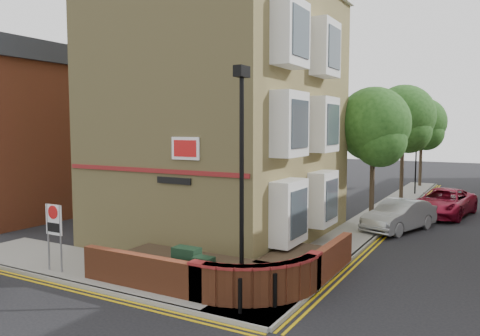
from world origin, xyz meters
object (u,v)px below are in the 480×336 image
Objects in this scene: zone_sign at (54,225)px; silver_car_near at (399,216)px; lamppost at (242,183)px; utility_cabinet_large at (187,268)px.

zone_sign reaches higher than silver_car_near.
lamppost is 6.85m from zone_sign.
zone_sign is (-6.60, -0.70, -1.70)m from lamppost.
zone_sign is at bearing -170.31° from utility_cabinet_large.
silver_car_near is (8.60, 12.20, -0.92)m from zone_sign.
lamppost is 1.44× the size of silver_car_near.
utility_cabinet_large is (-1.90, 0.10, -2.62)m from lamppost.
utility_cabinet_large is 0.27× the size of silver_car_near.
utility_cabinet_large is 12.05m from silver_car_near.
utility_cabinet_large is 4.86m from zone_sign.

